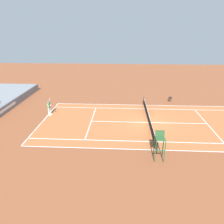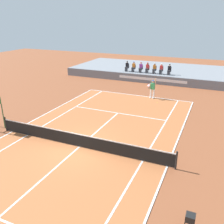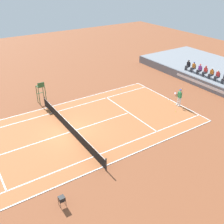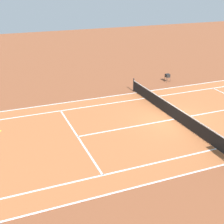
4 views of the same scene
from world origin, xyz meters
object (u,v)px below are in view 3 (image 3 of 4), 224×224
spectator_seated_0 (188,65)px  umpire_chair (41,90)px  spectator_seated_5 (217,76)px  ball_hopper (62,199)px  tennis_ball (176,111)px  spectator_seated_1 (193,67)px  spectator_seated_2 (199,69)px  tennis_player (179,97)px  spectator_seated_3 (205,71)px  spectator_seated_4 (211,74)px

spectator_seated_0 → umpire_chair: 18.73m
spectator_seated_5 → ball_hopper: (6.33, -22.34, -1.07)m
spectator_seated_5 → umpire_chair: (-7.54, -18.48, -0.09)m
spectator_seated_5 → tennis_ball: size_ratio=18.60×
spectator_seated_1 → umpire_chair: umpire_chair is taller
spectator_seated_2 → tennis_player: 7.63m
spectator_seated_2 → umpire_chair: 19.13m
spectator_seated_3 → spectator_seated_5: size_ratio=1.00×
spectator_seated_1 → tennis_player: bearing=-57.6°
spectator_seated_2 → spectator_seated_5: bearing=0.0°
spectator_seated_1 → spectator_seated_3: size_ratio=1.00×
spectator_seated_5 → ball_hopper: bearing=-74.2°
spectator_seated_5 → tennis_player: (0.75, -6.82, -0.65)m
tennis_player → ball_hopper: 16.50m
spectator_seated_3 → ball_hopper: 23.78m
spectator_seated_2 → tennis_player: (3.36, -6.82, -0.65)m
spectator_seated_3 → spectator_seated_1: bearing=180.0°
umpire_chair → spectator_seated_4: bearing=70.1°
tennis_ball → spectator_seated_4: bearing=106.8°
spectator_seated_4 → tennis_player: (1.60, -6.82, -0.65)m
spectator_seated_4 → spectator_seated_2: bearing=180.0°
spectator_seated_5 → tennis_ball: 8.37m
spectator_seated_1 → spectator_seated_2: same height
spectator_seated_1 → ball_hopper: bearing=-66.1°
tennis_ball → ball_hopper: (4.75, -14.28, 0.54)m
spectator_seated_0 → spectator_seated_3: size_ratio=1.00×
spectator_seated_4 → spectator_seated_5: 0.85m
spectator_seated_2 → ball_hopper: size_ratio=1.81×
spectator_seated_5 → tennis_player: 6.89m
spectator_seated_0 → spectator_seated_2: 1.87m
tennis_player → ball_hopper: tennis_player is taller
spectator_seated_1 → spectator_seated_4: (2.73, 0.00, 0.00)m
umpire_chair → ball_hopper: size_ratio=3.49×
tennis_ball → umpire_chair: size_ratio=0.03×
spectator_seated_1 → tennis_player: (4.33, -6.82, -0.65)m
spectator_seated_0 → spectator_seated_1: 0.90m
spectator_seated_0 → spectator_seated_3: 2.73m
spectator_seated_1 → tennis_player: size_ratio=0.61×
tennis_ball → umpire_chair: (-9.12, -10.42, 1.52)m
spectator_seated_4 → tennis_ball: size_ratio=18.60×
umpire_chair → tennis_ball: bearing=48.8°
spectator_seated_3 → tennis_player: spectator_seated_3 is taller
spectator_seated_1 → tennis_ball: spectator_seated_1 is taller
tennis_player → spectator_seated_5: bearing=96.2°
spectator_seated_2 → spectator_seated_1: bearing=180.0°
tennis_player → tennis_ball: 1.78m
spectator_seated_2 → tennis_ball: size_ratio=18.60×
spectator_seated_5 → spectator_seated_3: bearing=180.0°
spectator_seated_2 → tennis_ball: 9.23m
spectator_seated_1 → tennis_ball: size_ratio=18.60×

